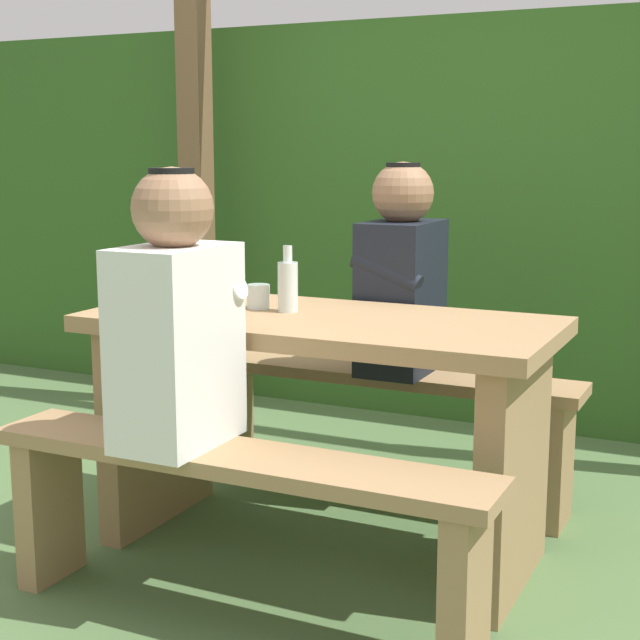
{
  "coord_description": "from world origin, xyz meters",
  "views": [
    {
      "loc": [
        1.21,
        -2.54,
        1.24
      ],
      "look_at": [
        0.0,
        0.0,
        0.73
      ],
      "focal_mm": 53.79,
      "sensor_mm": 36.0,
      "label": 1
    }
  ],
  "objects_px": {
    "bench_far": "(382,406)",
    "bottle_left": "(288,285)",
    "person_black_coat": "(401,276)",
    "bench_near": "(235,501)",
    "drinking_glass": "(258,296)",
    "picnic_table": "(320,393)",
    "person_white_shirt": "(176,319)"
  },
  "relations": [
    {
      "from": "bench_far",
      "to": "bottle_left",
      "type": "bearing_deg",
      "value": -104.17
    },
    {
      "from": "bottle_left",
      "to": "person_black_coat",
      "type": "bearing_deg",
      "value": 68.72
    },
    {
      "from": "bench_near",
      "to": "drinking_glass",
      "type": "height_order",
      "value": "drinking_glass"
    },
    {
      "from": "bench_far",
      "to": "drinking_glass",
      "type": "relative_size",
      "value": 18.43
    },
    {
      "from": "picnic_table",
      "to": "drinking_glass",
      "type": "relative_size",
      "value": 18.43
    },
    {
      "from": "person_white_shirt",
      "to": "bottle_left",
      "type": "distance_m",
      "value": 0.54
    },
    {
      "from": "drinking_glass",
      "to": "person_white_shirt",
      "type": "bearing_deg",
      "value": -83.38
    },
    {
      "from": "person_black_coat",
      "to": "bottle_left",
      "type": "height_order",
      "value": "person_black_coat"
    },
    {
      "from": "person_white_shirt",
      "to": "person_black_coat",
      "type": "distance_m",
      "value": 1.05
    },
    {
      "from": "person_white_shirt",
      "to": "person_black_coat",
      "type": "relative_size",
      "value": 1.0
    },
    {
      "from": "person_black_coat",
      "to": "person_white_shirt",
      "type": "bearing_deg",
      "value": -102.9
    },
    {
      "from": "bench_far",
      "to": "bottle_left",
      "type": "distance_m",
      "value": 0.7
    },
    {
      "from": "person_white_shirt",
      "to": "bottle_left",
      "type": "relative_size",
      "value": 3.54
    },
    {
      "from": "bench_far",
      "to": "picnic_table",
      "type": "bearing_deg",
      "value": -90.0
    },
    {
      "from": "picnic_table",
      "to": "bench_near",
      "type": "bearing_deg",
      "value": -90.0
    },
    {
      "from": "bench_near",
      "to": "person_black_coat",
      "type": "bearing_deg",
      "value": 86.36
    },
    {
      "from": "person_white_shirt",
      "to": "person_black_coat",
      "type": "height_order",
      "value": "same"
    },
    {
      "from": "person_white_shirt",
      "to": "bench_near",
      "type": "bearing_deg",
      "value": -1.13
    },
    {
      "from": "bottle_left",
      "to": "bench_far",
      "type": "bearing_deg",
      "value": 75.83
    },
    {
      "from": "person_black_coat",
      "to": "drinking_glass",
      "type": "xyz_separation_m",
      "value": [
        -0.3,
        -0.47,
        -0.02
      ]
    },
    {
      "from": "person_black_coat",
      "to": "drinking_glass",
      "type": "height_order",
      "value": "person_black_coat"
    },
    {
      "from": "picnic_table",
      "to": "bottle_left",
      "type": "bearing_deg",
      "value": 167.03
    },
    {
      "from": "bench_near",
      "to": "person_black_coat",
      "type": "relative_size",
      "value": 1.95
    },
    {
      "from": "bench_far",
      "to": "person_white_shirt",
      "type": "bearing_deg",
      "value": -99.35
    },
    {
      "from": "bench_far",
      "to": "bottle_left",
      "type": "xyz_separation_m",
      "value": [
        -0.12,
        -0.48,
        0.49
      ]
    },
    {
      "from": "bench_near",
      "to": "drinking_glass",
      "type": "bearing_deg",
      "value": 112.76
    },
    {
      "from": "bench_far",
      "to": "person_white_shirt",
      "type": "xyz_separation_m",
      "value": [
        -0.17,
        -1.02,
        0.47
      ]
    },
    {
      "from": "picnic_table",
      "to": "bench_near",
      "type": "height_order",
      "value": "picnic_table"
    },
    {
      "from": "person_black_coat",
      "to": "drinking_glass",
      "type": "bearing_deg",
      "value": -122.36
    },
    {
      "from": "person_white_shirt",
      "to": "person_black_coat",
      "type": "xyz_separation_m",
      "value": [
        0.23,
        1.02,
        0.0
      ]
    },
    {
      "from": "picnic_table",
      "to": "drinking_glass",
      "type": "xyz_separation_m",
      "value": [
        -0.23,
        0.04,
        0.27
      ]
    },
    {
      "from": "bench_near",
      "to": "person_white_shirt",
      "type": "bearing_deg",
      "value": 178.87
    }
  ]
}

